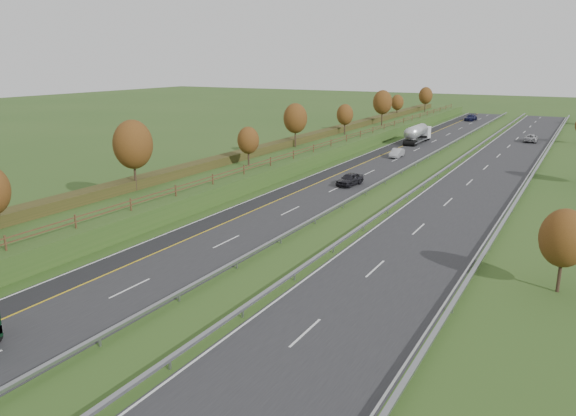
% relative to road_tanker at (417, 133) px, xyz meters
% --- Properties ---
extents(ground, '(400.00, 400.00, 0.00)m').
position_rel_road_tanker_xyz_m(ground, '(9.15, -36.41, -1.86)').
color(ground, '#2E4D1B').
rests_on(ground, ground).
extents(near_carriageway, '(10.50, 200.00, 0.04)m').
position_rel_road_tanker_xyz_m(near_carriageway, '(1.15, -31.41, -1.84)').
color(near_carriageway, '#242426').
rests_on(near_carriageway, ground).
extents(far_carriageway, '(10.50, 200.00, 0.04)m').
position_rel_road_tanker_xyz_m(far_carriageway, '(17.65, -31.41, -1.84)').
color(far_carriageway, '#242426').
rests_on(far_carriageway, ground).
extents(hard_shoulder, '(3.00, 200.00, 0.04)m').
position_rel_road_tanker_xyz_m(hard_shoulder, '(-2.60, -31.41, -1.84)').
color(hard_shoulder, black).
rests_on(hard_shoulder, ground).
extents(lane_markings, '(26.75, 200.00, 0.01)m').
position_rel_road_tanker_xyz_m(lane_markings, '(7.55, -31.53, -1.81)').
color(lane_markings, silver).
rests_on(lane_markings, near_carriageway).
extents(embankment_left, '(12.00, 200.00, 2.00)m').
position_rel_road_tanker_xyz_m(embankment_left, '(-11.85, -31.41, -0.86)').
color(embankment_left, '#2E4D1B').
rests_on(embankment_left, ground).
extents(hedge_left, '(2.20, 180.00, 1.10)m').
position_rel_road_tanker_xyz_m(hedge_left, '(-13.85, -31.41, 0.69)').
color(hedge_left, '#2F3314').
rests_on(hedge_left, embankment_left).
extents(fence_left, '(0.12, 189.06, 1.20)m').
position_rel_road_tanker_xyz_m(fence_left, '(-7.35, -31.82, 0.87)').
color(fence_left, '#422B19').
rests_on(fence_left, embankment_left).
extents(median_barrier_near, '(0.32, 200.00, 0.71)m').
position_rel_road_tanker_xyz_m(median_barrier_near, '(6.85, -31.41, -1.25)').
color(median_barrier_near, gray).
rests_on(median_barrier_near, ground).
extents(median_barrier_far, '(0.32, 200.00, 0.71)m').
position_rel_road_tanker_xyz_m(median_barrier_far, '(11.95, -31.41, -1.25)').
color(median_barrier_far, gray).
rests_on(median_barrier_far, ground).
extents(outer_barrier_far, '(0.32, 200.00, 0.71)m').
position_rel_road_tanker_xyz_m(outer_barrier_far, '(23.45, -31.41, -1.25)').
color(outer_barrier_far, gray).
rests_on(outer_barrier_far, ground).
extents(trees_left, '(6.64, 164.30, 7.66)m').
position_rel_road_tanker_xyz_m(trees_left, '(-11.49, -34.78, 4.51)').
color(trees_left, '#2D2116').
rests_on(trees_left, embankment_left).
extents(road_tanker, '(2.40, 11.22, 3.46)m').
position_rel_road_tanker_xyz_m(road_tanker, '(0.00, 0.00, 0.00)').
color(road_tanker, silver).
rests_on(road_tanker, near_carriageway).
extents(car_dark_near, '(2.49, 4.88, 1.59)m').
position_rel_road_tanker_xyz_m(car_dark_near, '(3.16, -41.67, -1.03)').
color(car_dark_near, black).
rests_on(car_dark_near, near_carriageway).
extents(car_silver_mid, '(1.67, 4.43, 1.44)m').
position_rel_road_tanker_xyz_m(car_silver_mid, '(1.75, -18.03, -1.10)').
color(car_silver_mid, '#A4A3A8').
rests_on(car_silver_mid, near_carriageway).
extents(car_small_far, '(2.72, 5.55, 1.55)m').
position_rel_road_tanker_xyz_m(car_small_far, '(1.04, 46.40, -1.05)').
color(car_small_far, '#111337').
rests_on(car_small_far, near_carriageway).
extents(car_oncoming, '(2.77, 5.49, 1.49)m').
position_rel_road_tanker_xyz_m(car_oncoming, '(19.25, 11.90, -1.08)').
color(car_oncoming, '#A5A5AA').
rests_on(car_oncoming, far_carriageway).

